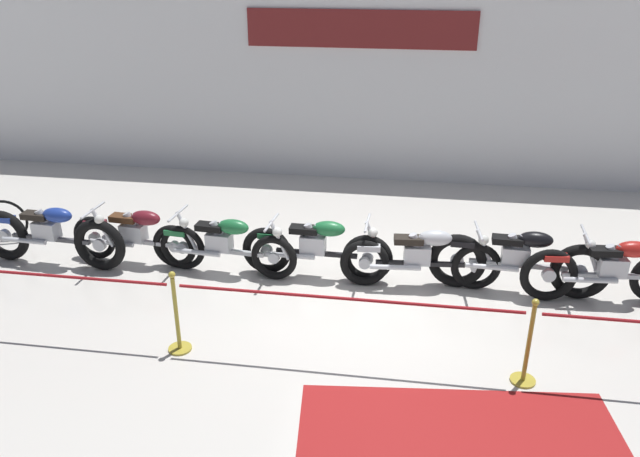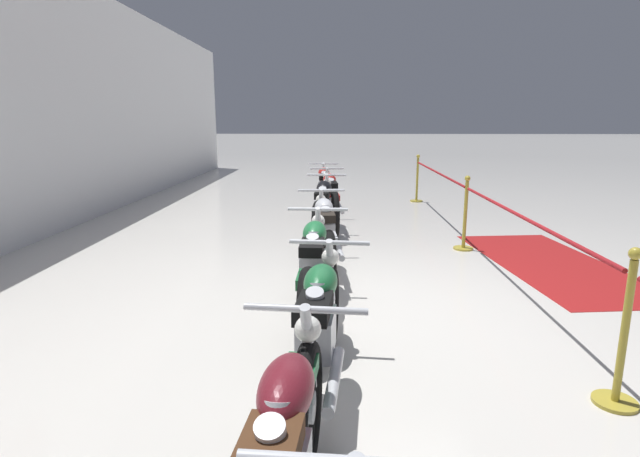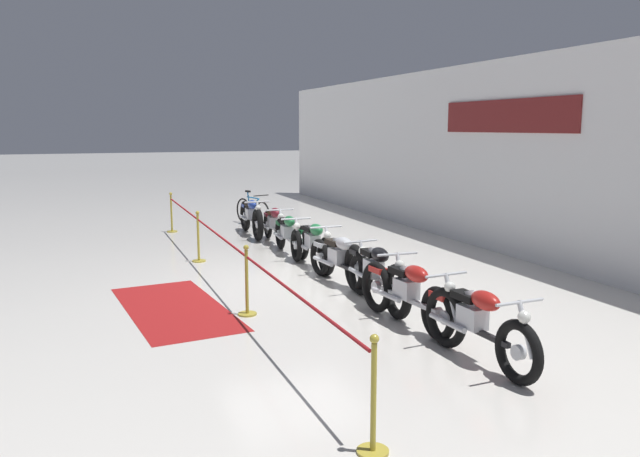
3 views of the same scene
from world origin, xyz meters
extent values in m
plane|color=silver|center=(0.00, 0.00, 0.00)|extent=(120.00, 120.00, 0.00)
torus|color=black|center=(-2.73, 0.62, 0.35)|extent=(0.70, 0.16, 0.70)
cylinder|color=silver|center=(-2.73, 0.62, 0.35)|extent=(0.17, 0.09, 0.17)
cylinder|color=silver|center=(-2.64, 0.61, 0.63)|extent=(0.31, 0.08, 0.59)
cylinder|color=silver|center=(-3.46, 0.68, 0.71)|extent=(0.19, 0.13, 0.24)
cylinder|color=silver|center=(-3.54, 0.69, 0.71)|extent=(0.19, 0.13, 0.24)
ellipsoid|color=maroon|center=(-3.27, 0.67, 0.77)|extent=(0.48, 0.26, 0.22)
cube|color=#4C2D19|center=(-3.63, 0.70, 0.73)|extent=(0.42, 0.23, 0.09)
cylinder|color=silver|center=(-2.75, 0.62, 0.90)|extent=(0.09, 0.62, 0.04)
sphere|color=silver|center=(-2.67, 0.61, 0.76)|extent=(0.14, 0.14, 0.14)
torus|color=black|center=(-1.33, 0.52, 0.34)|extent=(0.69, 0.17, 0.68)
torus|color=black|center=(-2.87, 0.65, 0.34)|extent=(0.69, 0.17, 0.68)
cylinder|color=silver|center=(-1.33, 0.52, 0.34)|extent=(0.17, 0.09, 0.16)
cylinder|color=silver|center=(-2.87, 0.65, 0.34)|extent=(0.17, 0.09, 0.16)
cylinder|color=silver|center=(-1.24, 0.51, 0.62)|extent=(0.31, 0.08, 0.59)
cube|color=silver|center=(-2.15, 0.59, 0.50)|extent=(0.38, 0.25, 0.26)
cylinder|color=silver|center=(-2.11, 0.59, 0.70)|extent=(0.19, 0.13, 0.24)
cylinder|color=silver|center=(-2.19, 0.59, 0.70)|extent=(0.19, 0.13, 0.24)
cylinder|color=silver|center=(-2.46, 0.48, 0.36)|extent=(0.70, 0.13, 0.07)
cube|color=#ADAFB5|center=(-2.10, 0.59, 0.36)|extent=(1.24, 0.17, 0.06)
ellipsoid|color=#1E6B38|center=(-1.92, 0.57, 0.76)|extent=(0.48, 0.26, 0.22)
cube|color=black|center=(-2.28, 0.60, 0.72)|extent=(0.42, 0.23, 0.09)
cube|color=#1E6B38|center=(-2.82, 0.65, 0.59)|extent=(0.33, 0.19, 0.08)
cylinder|color=silver|center=(-1.35, 0.52, 0.89)|extent=(0.09, 0.62, 0.04)
sphere|color=silver|center=(-1.27, 0.51, 0.75)|extent=(0.14, 0.14, 0.14)
torus|color=black|center=(0.00, 0.65, 0.36)|extent=(0.73, 0.14, 0.72)
torus|color=black|center=(-1.47, 0.68, 0.36)|extent=(0.73, 0.14, 0.72)
cylinder|color=silver|center=(0.00, 0.65, 0.36)|extent=(0.17, 0.08, 0.17)
cylinder|color=silver|center=(-1.47, 0.68, 0.36)|extent=(0.17, 0.08, 0.17)
cylinder|color=silver|center=(0.09, 0.65, 0.65)|extent=(0.30, 0.06, 0.59)
cube|color=silver|center=(-0.78, 0.67, 0.52)|extent=(0.36, 0.23, 0.26)
cylinder|color=silver|center=(-0.74, 0.67, 0.72)|extent=(0.18, 0.11, 0.24)
cylinder|color=silver|center=(-0.83, 0.67, 0.72)|extent=(0.18, 0.11, 0.24)
cylinder|color=silver|center=(-1.09, 0.54, 0.38)|extent=(0.70, 0.08, 0.07)
cube|color=black|center=(-0.74, 0.67, 0.38)|extent=(1.18, 0.08, 0.06)
ellipsoid|color=#1E6B38|center=(-0.56, 0.67, 0.78)|extent=(0.46, 0.23, 0.22)
cube|color=black|center=(-0.91, 0.67, 0.74)|extent=(0.40, 0.21, 0.09)
cube|color=#1E6B38|center=(-1.42, 0.68, 0.62)|extent=(0.32, 0.17, 0.08)
cylinder|color=silver|center=(-0.02, 0.66, 0.91)|extent=(0.05, 0.62, 0.04)
sphere|color=silver|center=(0.06, 0.65, 0.77)|extent=(0.14, 0.14, 0.14)
torus|color=black|center=(1.51, 0.66, 0.35)|extent=(0.70, 0.17, 0.69)
torus|color=black|center=(-0.03, 0.54, 0.35)|extent=(0.70, 0.17, 0.69)
cylinder|color=silver|center=(1.51, 0.66, 0.35)|extent=(0.17, 0.09, 0.16)
cylinder|color=silver|center=(-0.03, 0.54, 0.35)|extent=(0.17, 0.09, 0.16)
cylinder|color=silver|center=(1.60, 0.67, 0.63)|extent=(0.31, 0.08, 0.59)
cube|color=silver|center=(0.69, 0.60, 0.51)|extent=(0.38, 0.25, 0.26)
cylinder|color=silver|center=(0.73, 0.60, 0.71)|extent=(0.19, 0.12, 0.24)
cylinder|color=silver|center=(0.65, 0.59, 0.71)|extent=(0.19, 0.12, 0.24)
cylinder|color=silver|center=(0.40, 0.43, 0.37)|extent=(0.70, 0.13, 0.07)
cube|color=black|center=(0.74, 0.60, 0.37)|extent=(1.24, 0.16, 0.06)
ellipsoid|color=#B7BABF|center=(0.92, 0.62, 0.77)|extent=(0.48, 0.26, 0.22)
cube|color=black|center=(0.56, 0.59, 0.73)|extent=(0.42, 0.23, 0.09)
cube|color=#B7BABF|center=(0.02, 0.54, 0.60)|extent=(0.33, 0.19, 0.08)
cylinder|color=silver|center=(1.49, 0.66, 0.90)|extent=(0.09, 0.62, 0.04)
sphere|color=silver|center=(1.57, 0.67, 0.76)|extent=(0.14, 0.14, 0.14)
torus|color=black|center=(2.87, 0.62, 0.40)|extent=(0.81, 0.18, 0.81)
torus|color=black|center=(1.25, 0.69, 0.40)|extent=(0.81, 0.18, 0.81)
cylinder|color=silver|center=(2.87, 0.62, 0.40)|extent=(0.19, 0.09, 0.19)
cylinder|color=silver|center=(1.25, 0.69, 0.40)|extent=(0.19, 0.09, 0.19)
cylinder|color=silver|center=(2.96, 0.61, 0.69)|extent=(0.31, 0.07, 0.59)
cube|color=silver|center=(2.01, 0.66, 0.56)|extent=(0.37, 0.24, 0.26)
cylinder|color=silver|center=(2.05, 0.65, 0.76)|extent=(0.18, 0.12, 0.24)
cylinder|color=silver|center=(1.97, 0.66, 0.76)|extent=(0.18, 0.12, 0.24)
cylinder|color=silver|center=(1.70, 0.53, 0.42)|extent=(0.70, 0.10, 0.07)
cube|color=#ADAFB5|center=(2.06, 0.65, 0.42)|extent=(1.30, 0.12, 0.06)
ellipsoid|color=black|center=(2.24, 0.64, 0.82)|extent=(0.47, 0.24, 0.22)
cube|color=black|center=(1.88, 0.66, 0.78)|extent=(0.41, 0.22, 0.09)
cube|color=black|center=(1.30, 0.69, 0.69)|extent=(0.33, 0.17, 0.08)
cylinder|color=silver|center=(2.85, 0.62, 0.95)|extent=(0.06, 0.62, 0.04)
sphere|color=silver|center=(2.93, 0.61, 0.81)|extent=(0.14, 0.14, 0.14)
torus|color=black|center=(4.13, 0.63, 0.38)|extent=(0.77, 0.18, 0.76)
torus|color=black|center=(2.45, 0.49, 0.38)|extent=(0.77, 0.18, 0.76)
cylinder|color=silver|center=(4.13, 0.63, 0.38)|extent=(0.19, 0.09, 0.18)
cylinder|color=silver|center=(2.45, 0.49, 0.38)|extent=(0.19, 0.09, 0.18)
cylinder|color=silver|center=(4.22, 0.64, 0.67)|extent=(0.31, 0.08, 0.59)
cube|color=silver|center=(3.24, 0.56, 0.54)|extent=(0.38, 0.25, 0.26)
cylinder|color=silver|center=(3.28, 0.56, 0.74)|extent=(0.19, 0.12, 0.24)
cylinder|color=silver|center=(3.19, 0.56, 0.74)|extent=(0.19, 0.12, 0.24)
cylinder|color=silver|center=(2.95, 0.39, 0.40)|extent=(0.70, 0.13, 0.07)
cube|color=#ADAFB5|center=(3.29, 0.56, 0.40)|extent=(1.35, 0.17, 0.06)
ellipsoid|color=#B21E19|center=(3.47, 0.58, 0.80)|extent=(0.48, 0.26, 0.22)
cube|color=black|center=(3.11, 0.55, 0.76)|extent=(0.42, 0.23, 0.09)
cube|color=#B21E19|center=(2.50, 0.50, 0.66)|extent=(0.33, 0.19, 0.08)
cylinder|color=silver|center=(4.11, 0.63, 0.93)|extent=(0.09, 0.62, 0.04)
sphere|color=silver|center=(4.19, 0.64, 0.79)|extent=(0.14, 0.14, 0.14)
torus|color=black|center=(5.41, 0.73, 0.36)|extent=(0.72, 0.14, 0.72)
torus|color=black|center=(3.88, 0.67, 0.36)|extent=(0.72, 0.14, 0.72)
cylinder|color=silver|center=(5.41, 0.73, 0.36)|extent=(0.17, 0.09, 0.17)
cylinder|color=silver|center=(3.88, 0.67, 0.36)|extent=(0.17, 0.09, 0.17)
cylinder|color=silver|center=(5.50, 0.73, 0.64)|extent=(0.31, 0.07, 0.59)
cube|color=silver|center=(4.59, 0.70, 0.52)|extent=(0.37, 0.23, 0.26)
cylinder|color=silver|center=(4.64, 0.70, 0.72)|extent=(0.18, 0.12, 0.24)
cylinder|color=silver|center=(4.55, 0.70, 0.72)|extent=(0.18, 0.12, 0.24)
cylinder|color=silver|center=(4.30, 0.55, 0.38)|extent=(0.70, 0.10, 0.07)
cube|color=black|center=(4.64, 0.70, 0.38)|extent=(1.22, 0.11, 0.06)
ellipsoid|color=#B21E19|center=(4.82, 0.71, 0.78)|extent=(0.47, 0.24, 0.22)
cube|color=black|center=(4.46, 0.69, 0.74)|extent=(0.41, 0.22, 0.09)
cube|color=#B21E19|center=(3.93, 0.67, 0.61)|extent=(0.33, 0.17, 0.08)
cylinder|color=silver|center=(5.39, 0.73, 0.91)|extent=(0.06, 0.62, 0.04)
sphere|color=silver|center=(5.47, 0.73, 0.77)|extent=(0.14, 0.14, 0.14)
cylinder|color=maroon|center=(-0.08, -1.36, 0.88)|extent=(3.81, 0.04, 0.04)
cylinder|color=maroon|center=(4.02, -1.36, 0.88)|extent=(4.08, 0.04, 0.04)
cylinder|color=gold|center=(-2.07, -1.36, 0.01)|extent=(0.28, 0.28, 0.03)
cylinder|color=gold|center=(-2.07, -1.36, 0.50)|extent=(0.05, 0.05, 0.95)
sphere|color=gold|center=(-2.07, -1.36, 1.01)|extent=(0.08, 0.08, 0.08)
cylinder|color=gold|center=(1.90, -1.36, 0.01)|extent=(0.28, 0.28, 0.03)
cylinder|color=gold|center=(1.90, -1.36, 0.50)|extent=(0.05, 0.05, 0.95)
sphere|color=gold|center=(1.90, -1.36, 1.01)|extent=(0.08, 0.08, 0.08)
cylinder|color=gold|center=(6.15, -1.36, 0.01)|extent=(0.28, 0.28, 0.03)
cylinder|color=gold|center=(6.15, -1.36, 0.50)|extent=(0.05, 0.05, 0.95)
sphere|color=gold|center=(6.15, -1.36, 1.01)|extent=(0.08, 0.08, 0.08)
cube|color=maroon|center=(1.17, -2.32, 0.00)|extent=(3.32, 1.72, 0.01)
camera|label=1|loc=(0.52, -7.23, 4.40)|focal=35.00mm
camera|label=2|loc=(-5.06, 0.48, 1.82)|focal=28.00mm
camera|label=3|loc=(10.60, -3.56, 2.75)|focal=35.00mm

